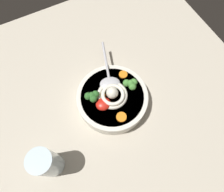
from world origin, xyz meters
TOP-DOWN VIEW (x-y plane):
  - table_slab at (0.00, 0.00)cm, footprint 91.01×91.01cm
  - soup_bowl at (-0.09, -0.86)cm, footprint 20.88×20.88cm
  - noodle_pile at (0.04, -0.96)cm, footprint 9.73×9.54cm
  - soup_spoon at (1.49, 3.93)cm, footprint 8.60×17.40cm
  - chili_sauce_dollop at (-3.55, -2.27)cm, footprint 4.27×3.84cm
  - broccoli_floret_center at (6.00, -0.86)cm, footprint 4.16×3.58cm
  - broccoli_floret_beside_chili at (-5.39, 0.76)cm, footprint 4.22×3.63cm
  - carrot_slice_near_spoon at (-2.71, 0.57)cm, footprint 2.40×2.40cm
  - carrot_slice_far at (-0.81, -7.80)cm, footprint 2.86×2.86cm
  - carrot_slice_right at (6.08, 3.69)cm, footprint 2.56×2.56cm
  - drinking_glass at (-22.80, -9.99)cm, footprint 6.05×6.05cm

SIDE VIEW (x-z plane):
  - table_slab at x=0.00cm, z-range 0.00..3.10cm
  - soup_bowl at x=-0.09cm, z-range 3.18..7.77cm
  - carrot_slice_right at x=6.08cm, z-range 7.70..8.33cm
  - carrot_slice_near_spoon at x=-2.71cm, z-range 7.70..8.44cm
  - carrot_slice_far at x=-0.81cm, z-range 7.70..8.49cm
  - soup_spoon at x=1.49cm, z-range 7.70..9.30cm
  - chili_sauce_dollop at x=-3.55cm, z-range 7.70..9.62cm
  - noodle_pile at x=0.04cm, z-range 6.96..10.87cm
  - drinking_glass at x=-22.80cm, z-range 3.10..15.72cm
  - broccoli_floret_center at x=6.00cm, z-range 8.11..11.40cm
  - broccoli_floret_beside_chili at x=-5.39cm, z-range 8.12..11.46cm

